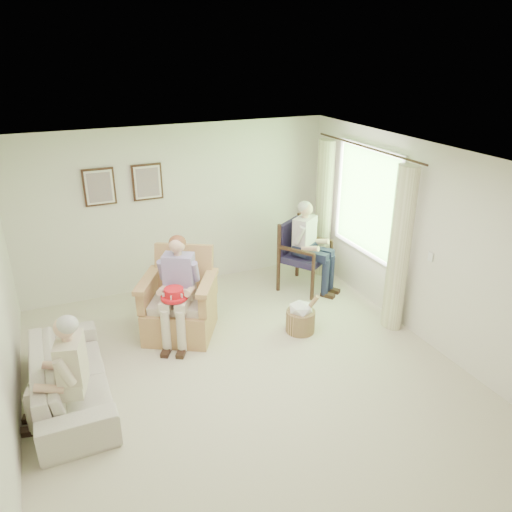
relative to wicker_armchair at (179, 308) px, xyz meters
name	(u,v)px	position (x,y,z in m)	size (l,w,h in m)	color
floor	(245,374)	(0.46, -1.25, -0.37)	(5.50, 5.50, 0.00)	beige
back_wall	(178,208)	(0.46, 1.50, 0.93)	(5.00, 0.04, 2.60)	silver
front_wall	(405,444)	(0.46, -4.00, 0.93)	(5.00, 0.04, 2.60)	silver
right_wall	(422,244)	(2.96, -1.25, 0.93)	(0.04, 5.50, 2.60)	silver
ceiling	(243,161)	(0.46, -1.25, 2.23)	(5.00, 5.50, 0.02)	white
window	(367,199)	(2.92, -0.05, 1.21)	(0.13, 2.50, 1.63)	#2D6B23
curtain_left	(399,251)	(2.79, -1.03, 0.78)	(0.34, 0.34, 2.30)	beige
curtain_right	(324,209)	(2.79, 0.93, 0.78)	(0.34, 0.34, 2.30)	beige
framed_print_left	(99,187)	(-0.69, 1.47, 1.41)	(0.45, 0.05, 0.55)	#382114
framed_print_right	(147,182)	(0.01, 1.47, 1.41)	(0.45, 0.05, 0.55)	#382114
wicker_armchair	(179,308)	(0.00, 0.00, 0.00)	(0.92, 0.91, 1.17)	tan
wood_armchair	(302,251)	(2.24, 0.63, 0.23)	(0.71, 0.67, 1.10)	black
sofa	(70,377)	(-1.49, -0.89, -0.08)	(0.77, 1.97, 0.58)	beige
person_wicker	(180,282)	(0.00, -0.15, 0.47)	(0.40, 0.63, 1.41)	beige
person_dark	(308,240)	(2.24, 0.45, 0.49)	(0.40, 0.63, 1.43)	#1A1F3B
person_sofa	(68,369)	(-1.49, -1.35, 0.33)	(0.42, 0.62, 1.25)	beige
red_hat	(174,294)	(-0.13, -0.32, 0.39)	(0.34, 0.34, 0.14)	red
hatbox	(301,316)	(1.54, -0.65, -0.14)	(0.52, 0.52, 0.59)	tan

